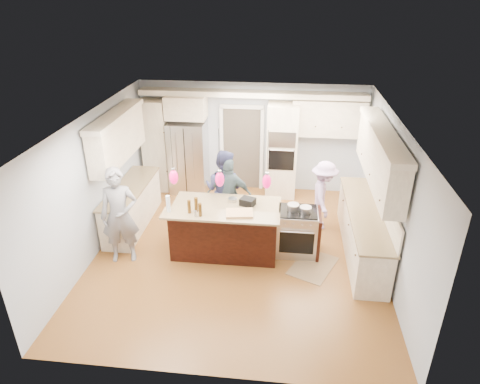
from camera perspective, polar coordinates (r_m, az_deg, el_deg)
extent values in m
plane|color=#986429|center=(8.56, -0.27, -7.95)|extent=(6.00, 6.00, 0.00)
cube|color=#B2BCC6|center=(10.64, 1.62, 7.27)|extent=(5.50, 0.04, 2.70)
cube|color=#B2BCC6|center=(5.38, -4.13, -13.95)|extent=(5.50, 0.04, 2.70)
cube|color=#B2BCC6|center=(8.62, -18.77, 1.08)|extent=(0.04, 6.00, 2.70)
cube|color=#B2BCC6|center=(8.07, 19.50, -0.80)|extent=(0.04, 6.00, 2.70)
cube|color=white|center=(7.39, -0.31, 9.62)|extent=(5.50, 6.00, 0.04)
cube|color=#B7B7BC|center=(10.70, -6.91, 4.63)|extent=(0.90, 0.70, 1.80)
cube|color=#FDEECD|center=(10.37, 5.59, 5.45)|extent=(0.72, 0.64, 2.30)
cube|color=black|center=(9.93, 5.65, 6.95)|extent=(0.60, 0.02, 0.35)
cube|color=black|center=(10.10, 5.52, 4.27)|extent=(0.60, 0.02, 0.50)
cylinder|color=#B7B7BC|center=(9.98, 5.58, 5.53)|extent=(0.55, 0.02, 0.02)
cube|color=#FDEECD|center=(10.87, -11.04, 6.09)|extent=(0.60, 0.58, 2.30)
cube|color=#FDEECD|center=(10.36, -7.21, 11.18)|extent=(0.95, 0.58, 0.55)
cube|color=#FDEECD|center=(10.30, 11.74, 9.59)|extent=(1.70, 0.35, 0.85)
cube|color=beige|center=(10.14, 1.60, 12.95)|extent=(5.30, 0.38, 0.12)
cube|color=#4C443A|center=(10.76, 0.26, 5.80)|extent=(0.90, 0.06, 2.10)
cube|color=white|center=(10.39, 0.25, 11.31)|extent=(1.04, 0.06, 0.10)
cube|color=#FDEECD|center=(8.68, 15.98, -5.14)|extent=(0.60, 3.00, 0.88)
cube|color=tan|center=(8.46, 16.36, -2.48)|extent=(0.64, 3.05, 0.04)
cube|color=#FDEECD|center=(8.04, 18.16, 4.25)|extent=(0.35, 3.00, 0.85)
cube|color=beige|center=(7.88, 18.58, 7.49)|extent=(0.37, 3.10, 0.10)
cube|color=#FDEECD|center=(9.53, -14.18, -1.91)|extent=(0.60, 2.20, 0.88)
cube|color=tan|center=(9.33, -14.49, 0.58)|extent=(0.64, 2.25, 0.04)
cube|color=#FDEECD|center=(8.98, -15.98, 6.83)|extent=(0.35, 2.20, 0.85)
cube|color=beige|center=(8.83, -16.30, 9.76)|extent=(0.37, 2.30, 0.10)
cube|color=black|center=(8.48, -1.84, -4.82)|extent=(2.00, 1.00, 0.88)
cube|color=tan|center=(8.25, -1.88, -2.08)|extent=(2.10, 1.10, 0.04)
cube|color=black|center=(7.96, -2.42, -6.27)|extent=(2.00, 0.12, 1.08)
cube|color=tan|center=(7.55, -2.66, -3.26)|extent=(2.10, 0.42, 0.04)
cube|color=black|center=(8.26, 1.03, -1.30)|extent=(0.33, 0.30, 0.14)
cube|color=#B7B7BC|center=(8.41, 7.55, -5.27)|extent=(0.76, 0.66, 0.90)
cube|color=black|center=(8.15, 7.54, -6.79)|extent=(0.65, 0.01, 0.45)
cube|color=black|center=(8.18, 7.74, -2.52)|extent=(0.72, 0.59, 0.02)
cube|color=black|center=(8.44, 10.34, -5.45)|extent=(0.06, 0.71, 0.88)
cylinder|color=black|center=(7.23, -9.12, 5.77)|extent=(0.01, 0.01, 0.75)
ellipsoid|color=#D40C55|center=(7.43, -8.84, 1.97)|extent=(0.15, 0.15, 0.26)
cylinder|color=black|center=(7.06, -2.81, 5.58)|extent=(0.01, 0.01, 0.75)
ellipsoid|color=#D40C55|center=(7.26, -2.72, 1.70)|extent=(0.15, 0.15, 0.26)
cylinder|color=black|center=(6.98, 3.71, 5.31)|extent=(0.01, 0.01, 0.75)
ellipsoid|color=#D40C55|center=(7.19, 3.59, 1.40)|extent=(0.15, 0.15, 0.26)
imported|color=slate|center=(8.18, -15.75, -3.07)|extent=(0.78, 0.60, 1.88)
imported|color=navy|center=(9.02, -2.19, 0.33)|extent=(1.00, 0.88, 1.75)
imported|color=#43585E|center=(8.91, -1.43, -0.45)|extent=(0.96, 0.42, 1.62)
imported|color=#B393C6|center=(9.20, 11.03, -0.45)|extent=(0.57, 0.98, 1.51)
cube|color=olive|center=(8.28, 9.71, -9.68)|extent=(1.04, 1.19, 0.01)
cylinder|color=silver|center=(7.68, -9.55, -1.56)|extent=(0.08, 0.08, 0.31)
cylinder|color=#462B0C|center=(7.64, -5.87, -1.67)|extent=(0.09, 0.09, 0.27)
cylinder|color=#462B0C|center=(7.48, -5.34, -2.37)|extent=(0.07, 0.07, 0.25)
cylinder|color=#462B0C|center=(7.60, -6.80, -1.95)|extent=(0.08, 0.08, 0.25)
cylinder|color=#B7B7BC|center=(7.52, -5.98, -2.87)|extent=(0.06, 0.06, 0.10)
cube|color=tan|center=(7.56, -0.06, -2.83)|extent=(0.52, 0.40, 0.04)
cylinder|color=#B7B7BC|center=(8.14, 7.11, -2.04)|extent=(0.23, 0.23, 0.13)
cylinder|color=#B7B7BC|center=(8.11, 8.73, -2.32)|extent=(0.22, 0.22, 0.11)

